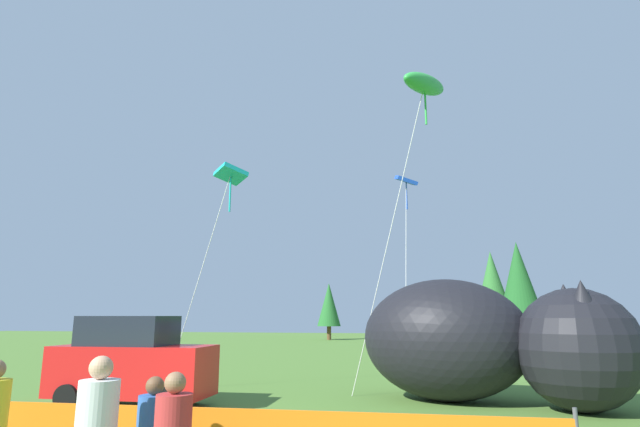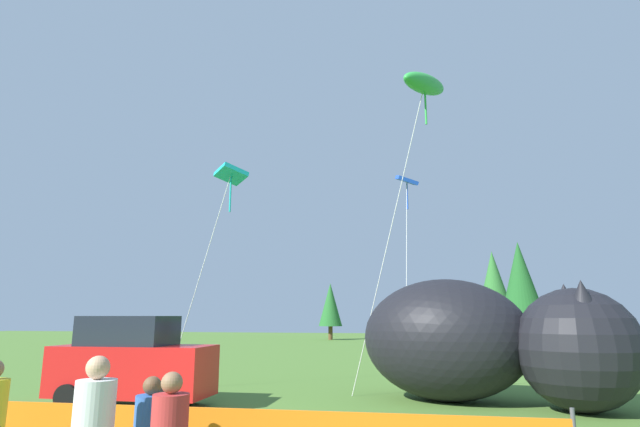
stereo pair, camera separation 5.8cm
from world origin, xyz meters
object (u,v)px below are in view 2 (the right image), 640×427
inflatable_cat (482,345)px  kite_teal_diamond (230,178)px  kite_blue_box (407,184)px  kite_green_fish (424,85)px  parked_car (132,362)px

inflatable_cat → kite_teal_diamond: bearing=-168.3°
kite_teal_diamond → kite_blue_box: 8.43m
kite_blue_box → kite_green_fish: (0.78, -6.99, 1.22)m
parked_car → kite_teal_diamond: kite_teal_diamond is taller
inflatable_cat → kite_teal_diamond: 9.47m
parked_car → inflatable_cat: (9.04, 2.16, 0.42)m
kite_blue_box → inflatable_cat: bearing=-74.0°
inflatable_cat → parked_car: bearing=-148.0°
kite_teal_diamond → kite_green_fish: size_ratio=0.74×
kite_blue_box → kite_green_fish: kite_green_fish is taller
parked_car → kite_teal_diamond: 6.66m
kite_green_fish → kite_teal_diamond: bearing=171.9°
kite_teal_diamond → kite_blue_box: (5.76, 6.06, 1.09)m
inflatable_cat → kite_teal_diamond: (-7.76, 0.92, 5.34)m
kite_blue_box → kite_green_fish: bearing=-83.6°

